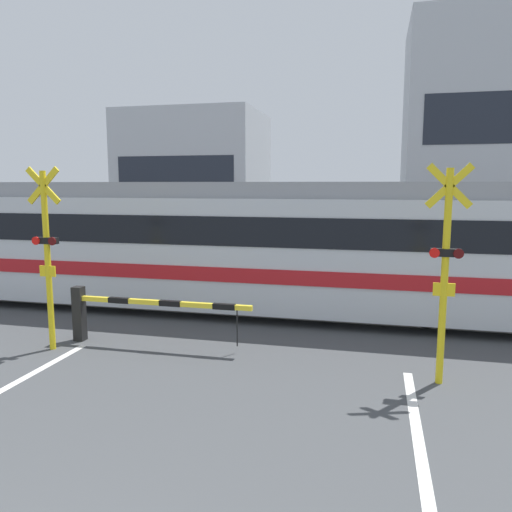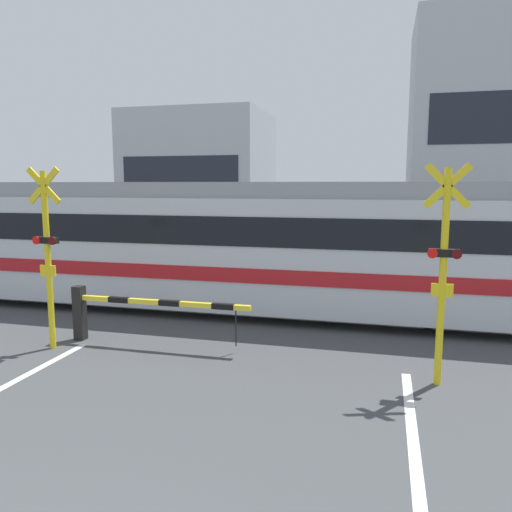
{
  "view_description": "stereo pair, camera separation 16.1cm",
  "coord_description": "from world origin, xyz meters",
  "px_view_note": "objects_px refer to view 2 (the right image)",
  "views": [
    {
      "loc": [
        2.41,
        -1.34,
        3.08
      ],
      "look_at": [
        0.0,
        8.64,
        1.6
      ],
      "focal_mm": 35.0,
      "sensor_mm": 36.0,
      "label": 1
    },
    {
      "loc": [
        2.56,
        -1.3,
        3.08
      ],
      "look_at": [
        0.0,
        8.64,
        1.6
      ],
      "focal_mm": 35.0,
      "sensor_mm": 36.0,
      "label": 2
    }
  ],
  "objects_px": {
    "commuter_train": "(177,240)",
    "crossing_barrier_far": "(375,265)",
    "pedestrian": "(312,243)",
    "crossing_barrier_near": "(121,308)",
    "crossing_signal_left": "(47,250)",
    "crossing_signal_right": "(443,265)"
  },
  "relations": [
    {
      "from": "crossing_barrier_far",
      "to": "pedestrian",
      "type": "distance_m",
      "value": 3.14
    },
    {
      "from": "crossing_signal_right",
      "to": "commuter_train",
      "type": "bearing_deg",
      "value": 147.24
    },
    {
      "from": "commuter_train",
      "to": "crossing_barrier_near",
      "type": "distance_m",
      "value": 3.4
    },
    {
      "from": "crossing_barrier_far",
      "to": "pedestrian",
      "type": "xyz_separation_m",
      "value": [
        -2.19,
        2.23,
        0.33
      ]
    },
    {
      "from": "crossing_barrier_near",
      "to": "crossing_barrier_far",
      "type": "relative_size",
      "value": 1.0
    },
    {
      "from": "commuter_train",
      "to": "crossing_barrier_far",
      "type": "xyz_separation_m",
      "value": [
        4.87,
        3.27,
        -0.98
      ]
    },
    {
      "from": "pedestrian",
      "to": "commuter_train",
      "type": "bearing_deg",
      "value": -116.0
    },
    {
      "from": "commuter_train",
      "to": "crossing_barrier_far",
      "type": "bearing_deg",
      "value": 33.88
    },
    {
      "from": "pedestrian",
      "to": "crossing_signal_left",
      "type": "bearing_deg",
      "value": -111.02
    },
    {
      "from": "commuter_train",
      "to": "crossing_signal_left",
      "type": "height_order",
      "value": "crossing_signal_left"
    },
    {
      "from": "crossing_barrier_far",
      "to": "crossing_signal_right",
      "type": "distance_m",
      "value": 7.3
    },
    {
      "from": "crossing_barrier_near",
      "to": "pedestrian",
      "type": "height_order",
      "value": "pedestrian"
    },
    {
      "from": "crossing_barrier_far",
      "to": "crossing_signal_right",
      "type": "bearing_deg",
      "value": -81.15
    },
    {
      "from": "commuter_train",
      "to": "crossing_barrier_near",
      "type": "height_order",
      "value": "commuter_train"
    },
    {
      "from": "commuter_train",
      "to": "crossing_barrier_near",
      "type": "relative_size",
      "value": 5.4
    },
    {
      "from": "crossing_barrier_near",
      "to": "crossing_barrier_far",
      "type": "height_order",
      "value": "same"
    },
    {
      "from": "crossing_barrier_far",
      "to": "crossing_signal_right",
      "type": "relative_size",
      "value": 1.07
    },
    {
      "from": "crossing_barrier_near",
      "to": "pedestrian",
      "type": "distance_m",
      "value": 9.1
    },
    {
      "from": "crossing_signal_left",
      "to": "crossing_barrier_near",
      "type": "bearing_deg",
      "value": 28.45
    },
    {
      "from": "crossing_barrier_far",
      "to": "crossing_signal_left",
      "type": "height_order",
      "value": "crossing_signal_left"
    },
    {
      "from": "crossing_barrier_near",
      "to": "crossing_signal_right",
      "type": "relative_size",
      "value": 1.07
    },
    {
      "from": "commuter_train",
      "to": "crossing_signal_right",
      "type": "distance_m",
      "value": 7.12
    }
  ]
}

